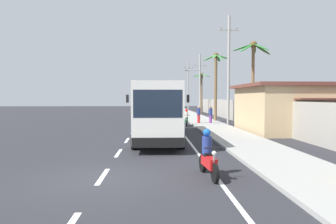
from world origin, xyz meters
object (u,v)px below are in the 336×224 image
at_px(motorcycle_trailing, 187,119).
at_px(roadside_building, 328,108).
at_px(utility_pole_mid, 229,69).
at_px(pedestrian_far_walk, 211,114).
at_px(palm_second, 216,75).
at_px(utility_pole_far, 199,83).
at_px(palm_nearest, 253,64).
at_px(motorcycle_beside_bus, 208,157).
at_px(coach_bus_foreground, 158,109).
at_px(utility_pole_distant, 188,85).
at_px(palm_third, 202,86).
at_px(pedestrian_near_kerb, 199,114).

xyz_separation_m(motorcycle_trailing, roadside_building, (10.34, -4.81, 1.19)).
bearing_deg(utility_pole_mid, pedestrian_far_walk, 155.91).
bearing_deg(pedestrian_far_walk, palm_second, -126.29).
distance_m(utility_pole_far, palm_nearest, 21.81).
height_order(motorcycle_trailing, palm_nearest, palm_nearest).
distance_m(motorcycle_beside_bus, palm_nearest, 15.40).
distance_m(motorcycle_beside_bus, utility_pole_mid, 19.26).
relative_size(coach_bus_foreground, roadside_building, 0.81).
bearing_deg(utility_pole_distant, palm_third, -88.34).
bearing_deg(coach_bus_foreground, motorcycle_beside_bus, -80.13).
distance_m(coach_bus_foreground, utility_pole_distant, 44.23).
xyz_separation_m(coach_bus_foreground, motorcycle_trailing, (2.65, 8.10, -1.26)).
bearing_deg(motorcycle_beside_bus, palm_third, 81.32).
bearing_deg(motorcycle_beside_bus, motorcycle_trailing, 86.28).
height_order(pedestrian_far_walk, palm_third, palm_third).
bearing_deg(palm_second, pedestrian_far_walk, -110.20).
bearing_deg(palm_third, motorcycle_beside_bus, -98.68).
xyz_separation_m(utility_pole_distant, palm_third, (0.44, -15.09, -0.84)).
distance_m(pedestrian_near_kerb, utility_pole_distant, 34.22).
bearing_deg(palm_second, utility_pole_mid, -82.18).
bearing_deg(utility_pole_far, motorcycle_beside_bus, -98.12).
xyz_separation_m(palm_nearest, palm_third, (-0.30, 23.96, -0.76)).
relative_size(motorcycle_beside_bus, pedestrian_far_walk, 1.23).
relative_size(palm_second, palm_third, 1.12).
xyz_separation_m(coach_bus_foreground, pedestrian_far_walk, (5.19, 9.74, -0.93)).
bearing_deg(motorcycle_beside_bus, utility_pole_distant, 84.27).
distance_m(utility_pole_far, palm_third, 2.31).
bearing_deg(palm_nearest, motorcycle_beside_bus, -114.12).
relative_size(coach_bus_foreground, palm_third, 1.62).
distance_m(utility_pole_mid, utility_pole_distant, 34.52).
xyz_separation_m(pedestrian_near_kerb, roadside_building, (8.97, -6.45, 0.82)).
xyz_separation_m(pedestrian_near_kerb, pedestrian_far_walk, (1.17, 0.01, -0.03)).
bearing_deg(utility_pole_distant, palm_second, -91.04).
relative_size(coach_bus_foreground, motorcycle_beside_bus, 5.51).
height_order(palm_third, roadside_building, palm_third).
distance_m(pedestrian_near_kerb, palm_nearest, 7.60).
relative_size(motorcycle_beside_bus, motorcycle_trailing, 1.00).
xyz_separation_m(pedestrian_near_kerb, palm_third, (3.24, 18.74, 3.49)).
bearing_deg(utility_pole_far, utility_pole_mid, -89.41).
xyz_separation_m(motorcycle_beside_bus, palm_third, (5.71, 37.37, 3.85)).
bearing_deg(palm_nearest, palm_second, 99.11).
relative_size(motorcycle_beside_bus, roadside_building, 0.15).
bearing_deg(palm_third, utility_pole_far, -107.54).
bearing_deg(palm_nearest, pedestrian_far_walk, 114.37).
distance_m(pedestrian_far_walk, utility_pole_far, 17.08).
height_order(utility_pole_far, palm_nearest, utility_pole_far).
relative_size(pedestrian_near_kerb, pedestrian_far_walk, 1.04).
distance_m(pedestrian_far_walk, roadside_building, 10.16).
height_order(coach_bus_foreground, pedestrian_near_kerb, coach_bus_foreground).
distance_m(utility_pole_far, palm_second, 13.68).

